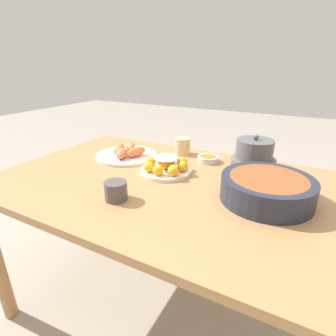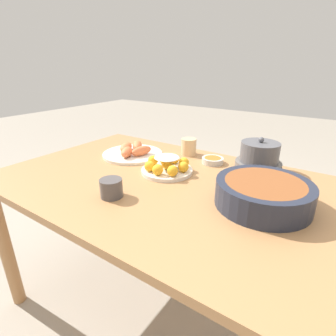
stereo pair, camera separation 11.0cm
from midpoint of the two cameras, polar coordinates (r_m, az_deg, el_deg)
The scene contains 9 objects.
ground_plane at distance 1.51m, azimuth -1.93°, elevation -28.22°, with size 12.00×12.00×0.00m, color #9E9384.
dining_table at distance 1.11m, azimuth -2.33°, elevation -7.04°, with size 1.46×0.90×0.71m.
cake_plate at distance 1.15m, azimuth -3.23°, elevation 0.32°, with size 0.23×0.23×0.08m.
serving_bowl at distance 0.95m, azimuth 17.66°, elevation -4.30°, with size 0.32×0.32×0.09m.
sauce_bowl at distance 1.29m, azimuth 6.32°, elevation 1.98°, with size 0.10×0.10×0.03m.
seafood_platter at distance 1.38m, azimuth -11.30°, elevation 3.20°, with size 0.31×0.31×0.06m.
cup_near at distance 0.95m, azimuth -14.57°, elevation -4.88°, with size 0.08×0.08×0.07m.
cup_far at distance 1.38m, azimuth 0.91°, elevation 4.74°, with size 0.08×0.08×0.09m.
warming_pot at distance 1.24m, azimuth 15.78°, elevation 2.71°, with size 0.20×0.20×0.16m.
Camera 1 is at (0.45, -0.87, 1.16)m, focal length 28.00 mm.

